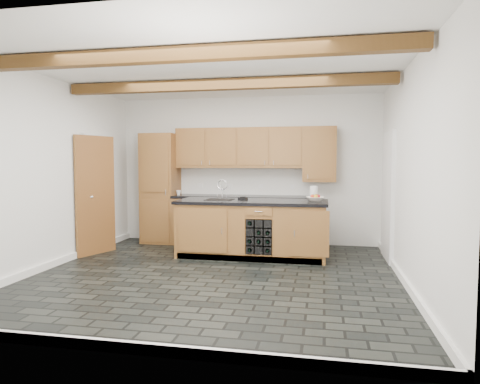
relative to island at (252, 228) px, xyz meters
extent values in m
plane|color=black|center=(-0.31, -1.28, -0.46)|extent=(5.00, 5.00, 0.00)
plane|color=white|center=(-0.31, 1.22, 0.94)|extent=(5.00, 0.00, 5.00)
plane|color=white|center=(-2.81, -1.28, 0.94)|extent=(0.00, 5.00, 5.00)
plane|color=white|center=(2.19, -1.28, 0.94)|extent=(0.00, 5.00, 5.00)
plane|color=white|center=(-0.31, -1.28, 2.34)|extent=(5.00, 5.00, 0.00)
cube|color=#513215|center=(-0.31, -2.48, 2.24)|extent=(4.90, 0.15, 0.15)
cube|color=#513215|center=(-0.31, -0.68, 2.24)|extent=(4.90, 0.15, 0.15)
cube|color=white|center=(-2.79, -1.28, -0.41)|extent=(0.04, 5.00, 0.10)
cube|color=white|center=(2.17, -1.28, -0.41)|extent=(0.04, 5.00, 0.10)
cube|color=white|center=(-0.31, -3.76, -0.41)|extent=(5.00, 0.04, 0.10)
cube|color=white|center=(-2.78, 0.02, 0.56)|extent=(0.06, 0.94, 2.04)
cube|color=olive|center=(-2.63, -0.33, 0.54)|extent=(0.31, 0.77, 2.00)
cube|color=white|center=(2.16, 0.22, 0.56)|extent=(0.06, 0.98, 2.04)
cube|color=black|center=(2.19, 0.22, 0.54)|extent=(0.02, 0.86, 1.96)
cube|color=olive|center=(-1.96, 0.92, 0.59)|extent=(0.65, 0.60, 2.10)
cube|color=olive|center=(-0.33, 0.92, -0.02)|extent=(2.60, 0.60, 0.88)
cube|color=black|center=(-0.33, 0.92, 0.44)|extent=(2.64, 0.62, 0.05)
cube|color=white|center=(-0.33, 1.21, 0.73)|extent=(2.60, 0.02, 0.52)
cube|color=olive|center=(-0.43, 1.04, 1.36)|extent=(2.40, 0.35, 0.75)
cube|color=olive|center=(1.07, 1.04, 1.24)|extent=(0.60, 0.35, 1.00)
cube|color=olive|center=(-0.01, 0.02, -0.02)|extent=(2.40, 0.90, 0.88)
cube|color=black|center=(-0.01, 0.02, 0.44)|extent=(2.46, 0.96, 0.05)
cube|color=olive|center=(-0.73, -0.45, 0.02)|extent=(0.80, 0.02, 0.70)
cube|color=olive|center=(0.94, -0.45, 0.02)|extent=(0.60, 0.02, 0.70)
cube|color=black|center=(0.17, -0.29, -0.06)|extent=(0.42, 0.30, 0.56)
cylinder|color=black|center=(0.17, -0.33, -0.13)|extent=(0.07, 0.26, 0.07)
cylinder|color=black|center=(0.31, -0.33, -0.27)|extent=(0.07, 0.26, 0.07)
cylinder|color=black|center=(0.31, -0.33, 0.01)|extent=(0.07, 0.26, 0.07)
cylinder|color=black|center=(0.31, -0.33, -0.13)|extent=(0.07, 0.26, 0.07)
cylinder|color=black|center=(0.03, -0.33, -0.13)|extent=(0.07, 0.26, 0.07)
cylinder|color=black|center=(0.17, -0.33, 0.01)|extent=(0.07, 0.26, 0.07)
cylinder|color=black|center=(0.03, -0.33, 0.15)|extent=(0.07, 0.26, 0.07)
cylinder|color=black|center=(0.03, -0.33, -0.27)|extent=(0.07, 0.26, 0.07)
cube|color=black|center=(-0.56, 0.02, 0.46)|extent=(0.45, 0.40, 0.02)
cylinder|color=silver|center=(-0.56, 0.20, 0.57)|extent=(0.02, 0.02, 0.20)
torus|color=silver|center=(-0.56, 0.20, 0.71)|extent=(0.18, 0.02, 0.18)
cylinder|color=silver|center=(-0.64, 0.20, 0.51)|extent=(0.02, 0.02, 0.08)
cylinder|color=silver|center=(-0.48, 0.20, 0.51)|extent=(0.02, 0.02, 0.08)
cube|color=black|center=(-0.19, 0.14, 0.48)|extent=(0.17, 0.11, 0.03)
cylinder|color=black|center=(-0.19, 0.14, 0.51)|extent=(0.10, 0.10, 0.01)
imported|color=white|center=(1.01, 0.06, 0.50)|extent=(0.33, 0.33, 0.07)
sphere|color=#A9161E|center=(1.06, 0.06, 0.54)|extent=(0.07, 0.07, 0.07)
sphere|color=orange|center=(1.03, 0.11, 0.54)|extent=(0.07, 0.07, 0.07)
sphere|color=olive|center=(0.97, 0.09, 0.54)|extent=(0.07, 0.07, 0.07)
sphere|color=red|center=(0.97, 0.03, 0.54)|extent=(0.07, 0.07, 0.07)
sphere|color=gold|center=(1.03, 0.01, 0.54)|extent=(0.07, 0.07, 0.07)
cylinder|color=white|center=(0.99, 0.34, 0.58)|extent=(0.13, 0.13, 0.23)
imported|color=white|center=(-1.59, 0.89, 0.51)|extent=(0.11, 0.11, 0.09)
camera|label=1|loc=(1.15, -6.91, 1.09)|focal=32.00mm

